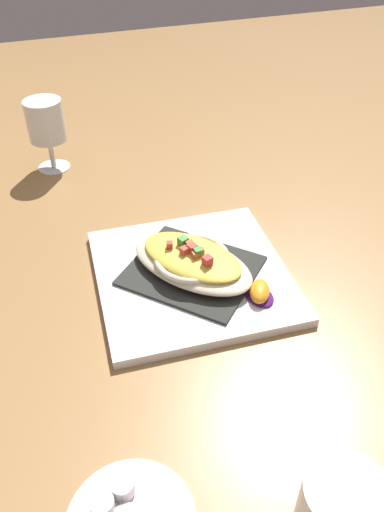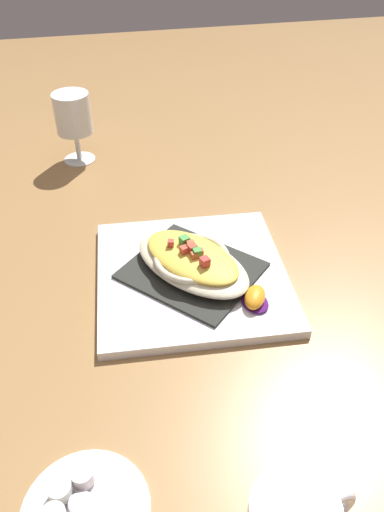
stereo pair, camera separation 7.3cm
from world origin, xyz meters
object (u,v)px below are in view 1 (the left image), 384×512
Objects in this scene: stemmed_glass at (46,125)px; creamer_cup_1 at (102,505)px; square_plate at (192,275)px; orange_garnish at (260,292)px; gratin_dish at (192,260)px; creamer_cup_0 at (123,487)px.

creamer_cup_1 is (0.71, -0.05, -0.08)m from stemmed_glass.
square_plate is 11.60× the size of creamer_cup_1.
stemmed_glass reaches higher than orange_garnish.
gratin_dish is 9.23× the size of creamer_cup_0.
gratin_dish is at bearing 146.52° from creamer_cup_1.
orange_garnish is at bearing 40.78° from gratin_dish.
orange_garnish is (0.08, 0.07, 0.02)m from square_plate.
creamer_cup_1 is at bearing -3.66° from stemmed_glass.
square_plate is 0.03m from gratin_dish.
orange_garnish is at bearing 128.69° from creamer_cup_1.
square_plate is 0.45m from stemmed_glass.
stemmed_glass is at bearing 178.14° from creamer_cup_0.
square_plate is 1.99× the size of stemmed_glass.
orange_garnish is at bearing 40.76° from square_plate.
creamer_cup_1 is (0.21, -0.27, -0.01)m from orange_garnish.
orange_garnish is (0.08, 0.07, -0.01)m from gratin_dish.
creamer_cup_0 is (0.29, -0.17, 0.01)m from square_plate.
square_plate is 5.09× the size of orange_garnish.
gratin_dish is 0.11m from orange_garnish.
gratin_dish is 0.44m from stemmed_glass.
stemmed_glass is 0.71m from creamer_cup_1.
creamer_cup_1 is (0.30, -0.20, 0.01)m from square_plate.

